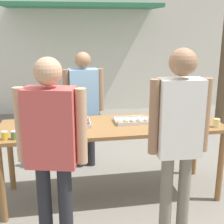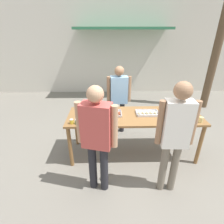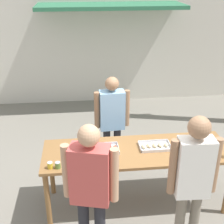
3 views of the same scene
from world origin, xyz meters
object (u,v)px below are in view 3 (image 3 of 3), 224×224
(condiment_jar_ketchup, at_px, (58,165))
(person_customer_with_cup, at_px, (193,176))
(condiment_jar_mustard, at_px, (50,165))
(food_tray_buns, at_px, (155,146))
(person_customer_holding_hotdog, at_px, (91,184))
(food_tray_sausages, at_px, (105,149))
(person_server_behind_table, at_px, (112,117))

(condiment_jar_ketchup, relative_size, person_customer_with_cup, 0.05)
(condiment_jar_mustard, bearing_deg, person_customer_with_cup, -21.55)
(food_tray_buns, distance_m, person_customer_holding_hotdog, 1.31)
(food_tray_sausages, height_order, food_tray_buns, food_tray_buns)
(food_tray_buns, xyz_separation_m, person_customer_holding_hotdog, (-0.92, -0.92, 0.14))
(condiment_jar_mustard, relative_size, person_server_behind_table, 0.05)
(food_tray_sausages, height_order, person_customer_with_cup, person_customer_with_cup)
(food_tray_buns, xyz_separation_m, person_customer_with_cup, (0.18, -0.97, 0.20))
(condiment_jar_mustard, distance_m, person_customer_holding_hotdog, 0.76)
(person_customer_with_cup, bearing_deg, person_server_behind_table, -66.59)
(condiment_jar_mustard, height_order, person_customer_with_cup, person_customer_with_cup)
(person_server_behind_table, relative_size, person_customer_holding_hotdog, 0.94)
(person_server_behind_table, bearing_deg, person_customer_with_cup, -72.69)
(person_customer_with_cup, bearing_deg, condiment_jar_mustard, -19.12)
(food_tray_buns, relative_size, condiment_jar_ketchup, 5.06)
(person_customer_holding_hotdog, relative_size, person_customer_with_cup, 0.97)
(person_server_behind_table, bearing_deg, condiment_jar_ketchup, -127.90)
(food_tray_sausages, relative_size, person_customer_holding_hotdog, 0.21)
(food_tray_sausages, bearing_deg, food_tray_buns, -0.01)
(food_tray_buns, height_order, person_server_behind_table, person_server_behind_table)
(food_tray_sausages, height_order, person_server_behind_table, person_server_behind_table)
(food_tray_buns, height_order, condiment_jar_ketchup, condiment_jar_ketchup)
(food_tray_buns, relative_size, condiment_jar_mustard, 5.06)
(person_customer_holding_hotdog, bearing_deg, person_server_behind_table, -89.01)
(food_tray_buns, bearing_deg, person_customer_with_cup, -79.43)
(condiment_jar_ketchup, bearing_deg, person_server_behind_table, 55.77)
(person_customer_holding_hotdog, bearing_deg, condiment_jar_mustard, -35.78)
(food_tray_buns, height_order, condiment_jar_mustard, condiment_jar_mustard)
(person_customer_holding_hotdog, bearing_deg, condiment_jar_ketchup, -41.46)
(condiment_jar_ketchup, xyz_separation_m, person_customer_holding_hotdog, (0.38, -0.57, 0.12))
(food_tray_sausages, xyz_separation_m, person_server_behind_table, (0.18, 0.82, 0.08))
(condiment_jar_mustard, bearing_deg, person_customer_holding_hotdog, -50.24)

